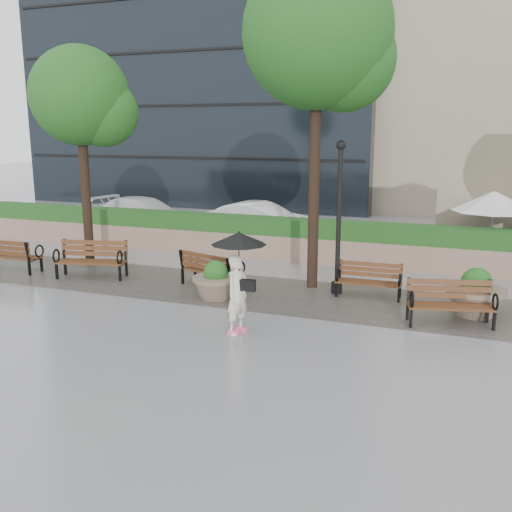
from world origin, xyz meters
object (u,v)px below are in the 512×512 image
(bench_0, at_px, (11,262))
(car_left, at_px, (144,214))
(bench_1, at_px, (92,267))
(car_right, at_px, (261,221))
(planter_left, at_px, (216,284))
(bench_2, at_px, (211,277))
(bench_4, at_px, (450,313))
(lamppost, at_px, (338,228))
(bench_3, at_px, (368,288))
(planter_right, at_px, (475,297))
(pedestrian, at_px, (238,273))

(bench_0, bearing_deg, car_left, -91.36)
(bench_0, relative_size, bench_1, 0.90)
(bench_1, relative_size, car_right, 0.47)
(bench_0, height_order, car_right, car_right)
(planter_left, bearing_deg, car_left, 130.95)
(bench_2, height_order, bench_4, bench_4)
(lamppost, bearing_deg, bench_3, -5.66)
(car_right, bearing_deg, bench_1, 166.52)
(bench_2, xyz_separation_m, car_right, (-1.11, 6.87, 0.43))
(planter_left, bearing_deg, planter_right, 8.17)
(planter_left, bearing_deg, lamppost, 29.19)
(planter_left, xyz_separation_m, pedestrian, (1.46, -2.06, 0.90))
(bench_4, relative_size, car_left, 0.40)
(bench_0, distance_m, bench_1, 2.73)
(bench_4, xyz_separation_m, car_left, (-12.43, 8.00, 0.41))
(bench_3, bearing_deg, bench_1, -176.31)
(bench_1, bearing_deg, lamppost, -6.49)
(bench_0, xyz_separation_m, bench_4, (12.42, -0.48, -0.01))
(car_left, distance_m, car_right, 5.23)
(planter_left, height_order, car_right, car_right)
(lamppost, bearing_deg, planter_right, -11.05)
(bench_0, distance_m, lamppost, 9.77)
(bench_2, bearing_deg, bench_3, -155.21)
(bench_1, distance_m, bench_2, 3.62)
(bench_0, height_order, bench_2, bench_0)
(car_left, bearing_deg, bench_4, -114.15)
(bench_4, relative_size, planter_left, 1.63)
(planter_left, xyz_separation_m, car_right, (-1.66, 7.78, 0.33))
(bench_3, xyz_separation_m, lamppost, (-0.83, 0.08, 1.45))
(car_left, relative_size, car_right, 1.10)
(bench_3, distance_m, car_left, 12.30)
(planter_right, distance_m, pedestrian, 5.51)
(planter_right, distance_m, lamppost, 3.62)
(bench_0, relative_size, car_left, 0.39)
(bench_4, bearing_deg, planter_left, 165.20)
(planter_left, distance_m, planter_right, 6.11)
(bench_1, distance_m, planter_right, 10.21)
(bench_1, height_order, bench_4, bench_1)
(planter_right, xyz_separation_m, lamppost, (-3.33, 0.65, 1.27))
(planter_right, bearing_deg, bench_4, -118.57)
(bench_0, distance_m, planter_left, 6.90)
(car_right, height_order, pedestrian, pedestrian)
(bench_2, distance_m, planter_right, 6.60)
(lamppost, bearing_deg, pedestrian, -109.40)
(pedestrian, bearing_deg, lamppost, -2.86)
(bench_3, xyz_separation_m, car_right, (-5.21, 6.34, 0.46))
(bench_4, bearing_deg, bench_0, 163.60)
(planter_right, bearing_deg, bench_0, -178.01)
(bench_2, relative_size, planter_left, 1.63)
(bench_4, distance_m, lamppost, 3.53)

